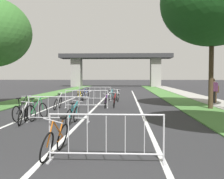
# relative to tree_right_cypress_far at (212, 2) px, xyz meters

# --- Properties ---
(grass_verge_left) EXTENTS (2.27, 56.60, 0.05)m
(grass_verge_left) POSITION_rel_tree_right_cypress_far_xyz_m (-12.56, 9.89, -5.95)
(grass_verge_left) COLOR #477A38
(grass_verge_left) RESTS_ON ground
(grass_verge_right) EXTENTS (2.27, 56.60, 0.05)m
(grass_verge_right) POSITION_rel_tree_right_cypress_far_xyz_m (-0.66, 9.89, -5.95)
(grass_verge_right) COLOR #477A38
(grass_verge_right) RESTS_ON ground
(sidewalk_path_right) EXTENTS (2.05, 56.60, 0.08)m
(sidewalk_path_right) POSITION_rel_tree_right_cypress_far_xyz_m (1.50, 9.89, -5.93)
(sidewalk_path_right) COLOR #9E9B93
(sidewalk_path_right) RESTS_ON ground
(lane_stripe_center) EXTENTS (0.14, 32.75, 0.01)m
(lane_stripe_center) POSITION_rel_tree_right_cypress_far_xyz_m (-6.61, 3.10, -5.97)
(lane_stripe_center) COLOR silver
(lane_stripe_center) RESTS_ON ground
(lane_stripe_right_lane) EXTENTS (0.14, 32.75, 0.01)m
(lane_stripe_right_lane) POSITION_rel_tree_right_cypress_far_xyz_m (-3.96, 3.10, -5.97)
(lane_stripe_right_lane) COLOR silver
(lane_stripe_right_lane) RESTS_ON ground
(lane_stripe_left_lane) EXTENTS (0.14, 32.75, 0.01)m
(lane_stripe_left_lane) POSITION_rel_tree_right_cypress_far_xyz_m (-9.26, 3.10, -5.97)
(lane_stripe_left_lane) COLOR silver
(lane_stripe_left_lane) RESTS_ON ground
(overpass_bridge) EXTENTS (20.13, 4.18, 5.91)m
(overpass_bridge) POSITION_rel_tree_right_cypress_far_xyz_m (-6.61, 33.51, -1.65)
(overpass_bridge) COLOR #2D2D30
(overpass_bridge) RESTS_ON ground
(tree_right_cypress_far) EXTENTS (5.74, 5.74, 8.42)m
(tree_right_cypress_far) POSITION_rel_tree_right_cypress_far_xyz_m (0.00, 0.00, 0.00)
(tree_right_cypress_far) COLOR #3D2D1E
(tree_right_cypress_far) RESTS_ON ground
(crowd_barrier_nearest) EXTENTS (2.52, 0.44, 1.05)m
(crowd_barrier_nearest) POSITION_rel_tree_right_cypress_far_xyz_m (-5.20, -9.60, -5.45)
(crowd_barrier_nearest) COLOR #ADADB2
(crowd_barrier_nearest) RESTS_ON ground
(crowd_barrier_second) EXTENTS (2.54, 0.58, 1.05)m
(crowd_barrier_second) POSITION_rel_tree_right_cypress_far_xyz_m (-7.51, -4.66, -5.45)
(crowd_barrier_second) COLOR #ADADB2
(crowd_barrier_second) RESTS_ON ground
(crowd_barrier_third) EXTENTS (2.54, 0.57, 1.05)m
(crowd_barrier_third) POSITION_rel_tree_right_cypress_far_xyz_m (-7.08, 0.27, -5.45)
(crowd_barrier_third) COLOR #ADADB2
(crowd_barrier_third) RESTS_ON ground
(crowd_barrier_fourth) EXTENTS (2.53, 0.51, 1.05)m
(crowd_barrier_fourth) POSITION_rel_tree_right_cypress_far_xyz_m (-7.16, 5.21, -5.45)
(crowd_barrier_fourth) COLOR #ADADB2
(crowd_barrier_fourth) RESTS_ON ground
(bicycle_white_0) EXTENTS (0.51, 1.67, 0.87)m
(bicycle_white_0) POSITION_rel_tree_right_cypress_far_xyz_m (-8.79, -5.04, -5.63)
(bicycle_white_0) COLOR black
(bicycle_white_0) RESTS_ON ground
(bicycle_teal_1) EXTENTS (0.47, 1.55, 0.87)m
(bicycle_teal_1) POSITION_rel_tree_right_cypress_far_xyz_m (-5.90, 5.58, -5.62)
(bicycle_teal_1) COLOR black
(bicycle_teal_1) RESTS_ON ground
(bicycle_orange_2) EXTENTS (0.47, 1.70, 0.96)m
(bicycle_orange_2) POSITION_rel_tree_right_cypress_far_xyz_m (-6.40, -9.24, -5.59)
(bicycle_orange_2) COLOR black
(bicycle_orange_2) RESTS_ON ground
(bicycle_silver_3) EXTENTS (0.43, 1.72, 0.95)m
(bicycle_silver_3) POSITION_rel_tree_right_cypress_far_xyz_m (-8.62, -0.31, -5.61)
(bicycle_silver_3) COLOR black
(bicycle_silver_3) RESTS_ON ground
(bicycle_black_4) EXTENTS (0.46, 1.69, 1.03)m
(bicycle_black_4) POSITION_rel_tree_right_cypress_far_xyz_m (-9.14, -4.26, -5.59)
(bicycle_black_4) COLOR black
(bicycle_black_4) RESTS_ON ground
(bicycle_blue_5) EXTENTS (0.47, 1.62, 1.01)m
(bicycle_blue_5) POSITION_rel_tree_right_cypress_far_xyz_m (-7.94, 5.57, -5.60)
(bicycle_blue_5) COLOR black
(bicycle_blue_5) RESTS_ON ground
(bicycle_red_6) EXTENTS (0.47, 1.69, 0.93)m
(bicycle_red_6) POSITION_rel_tree_right_cypress_far_xyz_m (-5.47, 0.75, -5.62)
(bicycle_red_6) COLOR black
(bicycle_red_6) RESTS_ON ground
(bicycle_purple_7) EXTENTS (0.54, 1.61, 0.86)m
(bicycle_purple_7) POSITION_rel_tree_right_cypress_far_xyz_m (-5.99, 0.65, -5.62)
(bicycle_purple_7) COLOR black
(bicycle_purple_7) RESTS_ON ground
(bicycle_yellow_8) EXTENTS (0.49, 1.61, 0.90)m
(bicycle_yellow_8) POSITION_rel_tree_right_cypress_far_xyz_m (-8.24, 4.79, -5.63)
(bicycle_yellow_8) COLOR black
(bicycle_yellow_8) RESTS_ON ground
(bicycle_green_9) EXTENTS (0.53, 1.67, 0.98)m
(bicycle_green_9) POSITION_rel_tree_right_cypress_far_xyz_m (-8.56, -4.07, -5.59)
(bicycle_green_9) COLOR black
(bicycle_green_9) RESTS_ON ground
(bicycle_white_10) EXTENTS (0.53, 1.69, 0.89)m
(bicycle_white_10) POSITION_rel_tree_right_cypress_far_xyz_m (-5.41, 4.68, -5.61)
(bicycle_white_10) COLOR black
(bicycle_white_10) RESTS_ON ground
(bicycle_teal_11) EXTENTS (0.49, 1.63, 0.90)m
(bicycle_teal_11) POSITION_rel_tree_right_cypress_far_xyz_m (-6.84, -5.06, -5.61)
(bicycle_teal_11) COLOR black
(bicycle_teal_11) RESTS_ON ground
(pedestrian_strolling) EXTENTS (0.54, 0.35, 1.52)m
(pedestrian_strolling) POSITION_rel_tree_right_cypress_far_xyz_m (1.28, 3.28, -5.05)
(pedestrian_strolling) COLOR olive
(pedestrian_strolling) RESTS_ON ground
(pedestrian_in_red_jacket) EXTENTS (0.63, 0.30, 1.73)m
(pedestrian_in_red_jacket) POSITION_rel_tree_right_cypress_far_xyz_m (1.05, 2.88, -4.92)
(pedestrian_in_red_jacket) COLOR #262628
(pedestrian_in_red_jacket) RESTS_ON ground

